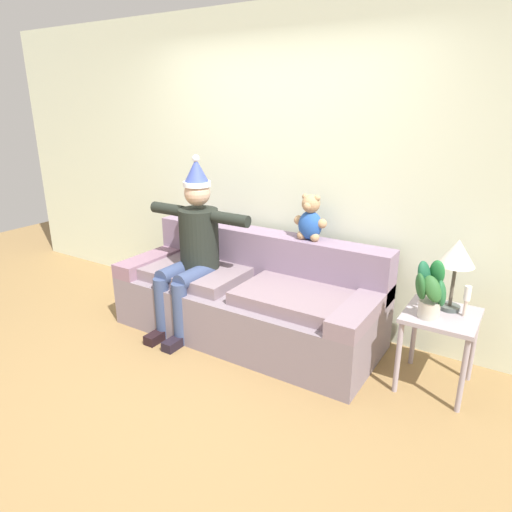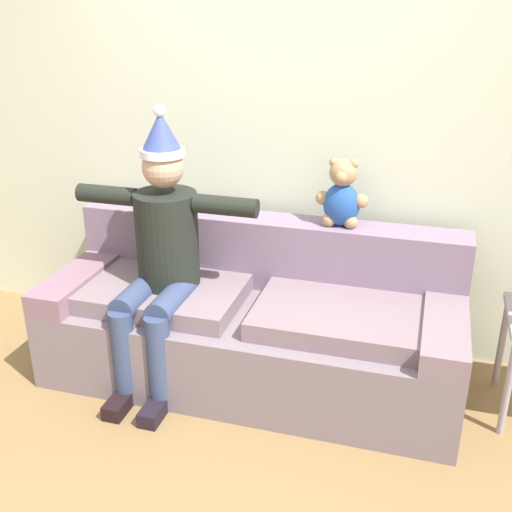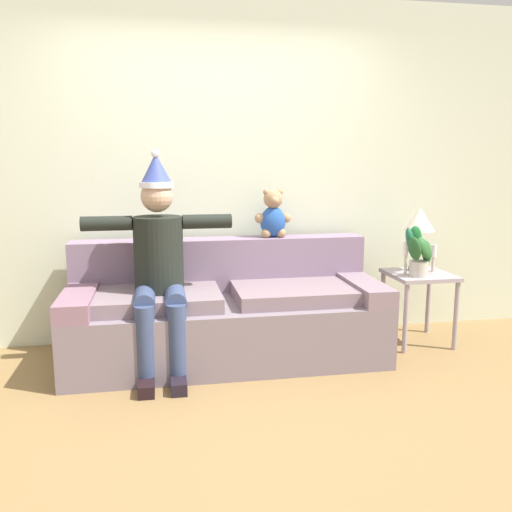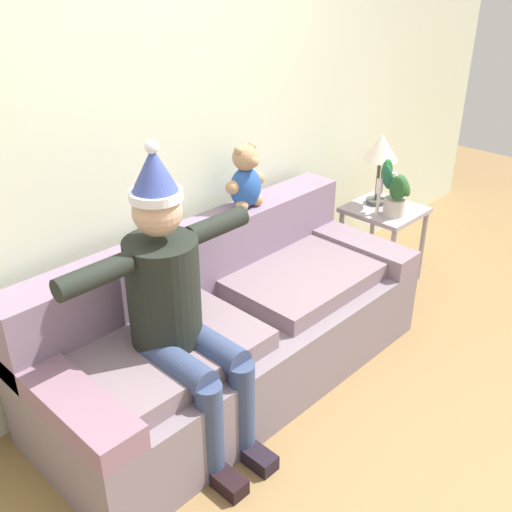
# 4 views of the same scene
# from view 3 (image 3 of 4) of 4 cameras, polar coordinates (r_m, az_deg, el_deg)

# --- Properties ---
(ground_plane) EXTENTS (10.00, 10.00, 0.00)m
(ground_plane) POSITION_cam_3_polar(r_m,az_deg,el_deg) (3.15, -0.81, -17.02)
(ground_plane) COLOR olive
(back_wall) EXTENTS (7.00, 0.10, 2.70)m
(back_wall) POSITION_cam_3_polar(r_m,az_deg,el_deg) (4.34, -4.28, 8.96)
(back_wall) COLOR beige
(back_wall) RESTS_ON ground_plane
(couch) EXTENTS (2.26, 0.91, 0.85)m
(couch) POSITION_cam_3_polar(r_m,az_deg,el_deg) (3.97, -3.27, -6.11)
(couch) COLOR slate
(couch) RESTS_ON ground_plane
(person_seated) EXTENTS (1.02, 0.77, 1.52)m
(person_seated) POSITION_cam_3_polar(r_m,az_deg,el_deg) (3.68, -10.33, -0.52)
(person_seated) COLOR black
(person_seated) RESTS_ON ground_plane
(teddy_bear) EXTENTS (0.29, 0.17, 0.38)m
(teddy_bear) POSITION_cam_3_polar(r_m,az_deg,el_deg) (4.18, 1.83, 4.35)
(teddy_bear) COLOR #244FA2
(teddy_bear) RESTS_ON couch
(side_table) EXTENTS (0.47, 0.49, 0.57)m
(side_table) POSITION_cam_3_polar(r_m,az_deg,el_deg) (4.41, 17.00, -2.97)
(side_table) COLOR #9C909A
(side_table) RESTS_ON ground_plane
(table_lamp) EXTENTS (0.24, 0.24, 0.50)m
(table_lamp) POSITION_cam_3_polar(r_m,az_deg,el_deg) (4.43, 17.07, 3.45)
(table_lamp) COLOR #454D4B
(table_lamp) RESTS_ON side_table
(potted_plant) EXTENTS (0.24, 0.24, 0.38)m
(potted_plant) POSITION_cam_3_polar(r_m,az_deg,el_deg) (4.24, 16.94, 0.39)
(potted_plant) COLOR #BBB6A5
(potted_plant) RESTS_ON side_table
(candle_tall) EXTENTS (0.04, 0.04, 0.25)m
(candle_tall) POSITION_cam_3_polar(r_m,az_deg,el_deg) (4.29, 15.73, 0.26)
(candle_tall) COLOR beige
(candle_tall) RESTS_ON side_table
(candle_short) EXTENTS (0.04, 0.04, 0.22)m
(candle_short) POSITION_cam_3_polar(r_m,az_deg,el_deg) (4.46, 18.43, 0.17)
(candle_short) COLOR beige
(candle_short) RESTS_ON side_table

